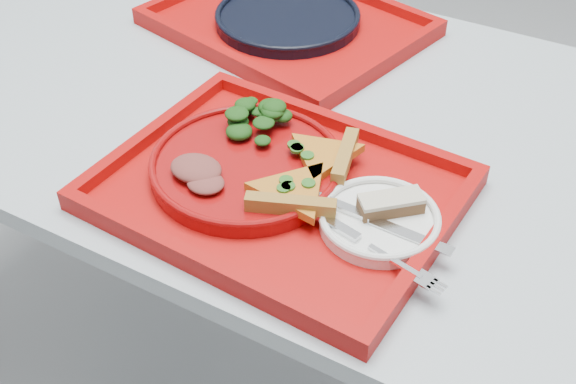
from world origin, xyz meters
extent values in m
cube|color=#9FABB2|center=(0.00, 0.00, 0.73)|extent=(1.60, 0.80, 0.03)
cylinder|color=gray|center=(-0.72, 0.32, 0.36)|extent=(0.05, 0.05, 0.72)
cube|color=#A50A08|center=(0.06, -0.20, 0.76)|extent=(0.47, 0.37, 0.01)
cube|color=#A50A08|center=(-0.16, 0.21, 0.76)|extent=(0.52, 0.44, 0.01)
cylinder|color=maroon|center=(0.00, -0.19, 0.77)|extent=(0.26, 0.26, 0.02)
cylinder|color=white|center=(0.20, -0.20, 0.77)|extent=(0.15, 0.15, 0.01)
cylinder|color=black|center=(-0.16, 0.21, 0.77)|extent=(0.26, 0.26, 0.02)
ellipsoid|color=black|center=(-0.03, -0.12, 0.80)|extent=(0.08, 0.08, 0.04)
ellipsoid|color=brown|center=(-0.04, -0.25, 0.79)|extent=(0.07, 0.06, 0.02)
cube|color=#472E17|center=(0.21, -0.18, 0.78)|extent=(0.08, 0.08, 0.02)
cube|color=#C3B69C|center=(0.21, -0.18, 0.80)|extent=(0.08, 0.08, 0.01)
cube|color=silver|center=(0.21, -0.21, 0.78)|extent=(0.19, 0.02, 0.01)
cube|color=silver|center=(0.21, -0.25, 0.78)|extent=(0.19, 0.06, 0.01)
camera|label=1|loc=(0.43, -0.83, 1.38)|focal=45.00mm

